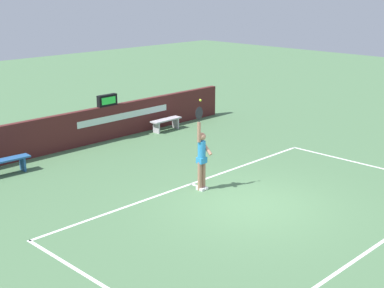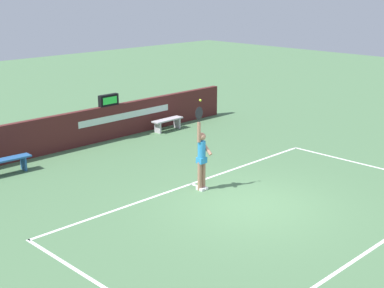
{
  "view_description": "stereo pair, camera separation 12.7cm",
  "coord_description": "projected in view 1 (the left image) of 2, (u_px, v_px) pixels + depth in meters",
  "views": [
    {
      "loc": [
        -10.41,
        -8.14,
        5.42
      ],
      "look_at": [
        -0.19,
        1.94,
        1.25
      ],
      "focal_mm": 52.01,
      "sensor_mm": 36.0,
      "label": 1
    },
    {
      "loc": [
        -10.32,
        -8.23,
        5.42
      ],
      "look_at": [
        -0.19,
        1.94,
        1.25
      ],
      "focal_mm": 52.01,
      "sensor_mm": 36.0,
      "label": 2
    }
  ],
  "objects": [
    {
      "name": "back_wall",
      "position": [
        80.0,
        129.0,
        19.05
      ],
      "size": [
        13.61,
        0.21,
        1.23
      ],
      "color": "#4D1E1D",
      "rests_on": "ground"
    },
    {
      "name": "ground_plane",
      "position": [
        252.0,
        205.0,
        14.12
      ],
      "size": [
        60.0,
        60.0,
        0.0
      ],
      "primitive_type": "plane",
      "color": "#4C734B"
    },
    {
      "name": "speed_display",
      "position": [
        107.0,
        100.0,
        19.65
      ],
      "size": [
        0.77,
        0.19,
        0.41
      ],
      "color": "black",
      "rests_on": "back_wall"
    },
    {
      "name": "courtside_bench_far",
      "position": [
        2.0,
        163.0,
        16.19
      ],
      "size": [
        1.71,
        0.46,
        0.47
      ],
      "color": "#255691",
      "rests_on": "ground"
    },
    {
      "name": "tennis_ball",
      "position": [
        200.0,
        100.0,
        14.45
      ],
      "size": [
        0.06,
        0.06,
        0.06
      ],
      "color": "#CFE630"
    },
    {
      "name": "court_lines",
      "position": [
        270.0,
        211.0,
        13.74
      ],
      "size": [
        10.16,
        5.61,
        0.0
      ],
      "color": "white",
      "rests_on": "ground"
    },
    {
      "name": "courtside_bench_near",
      "position": [
        166.0,
        122.0,
        21.13
      ],
      "size": [
        1.35,
        0.4,
        0.45
      ],
      "color": "#B7AFB7",
      "rests_on": "ground"
    },
    {
      "name": "tennis_player",
      "position": [
        202.0,
        156.0,
        14.9
      ],
      "size": [
        0.41,
        0.42,
        2.33
      ],
      "color": "#9F6F57",
      "rests_on": "ground"
    }
  ]
}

